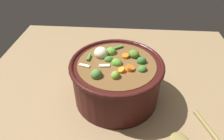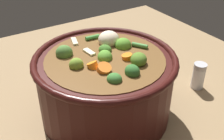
% 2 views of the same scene
% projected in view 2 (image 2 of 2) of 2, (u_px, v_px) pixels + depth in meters
% --- Properties ---
extents(ground_plane, '(1.10, 1.10, 0.00)m').
position_uv_depth(ground_plane, '(106.00, 112.00, 0.66)').
color(ground_plane, '#8C704C').
extents(cooking_pot, '(0.31, 0.31, 0.18)m').
position_uv_depth(cooking_pot, '(105.00, 84.00, 0.62)').
color(cooking_pot, '#38110F').
rests_on(cooking_pot, ground_plane).
extents(salt_shaker, '(0.03, 0.03, 0.07)m').
position_uv_depth(salt_shaker, '(199.00, 76.00, 0.73)').
color(salt_shaker, silver).
rests_on(salt_shaker, ground_plane).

